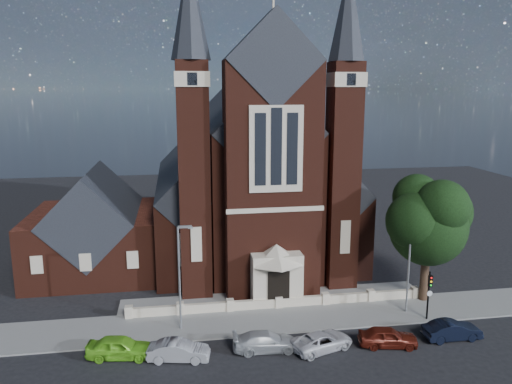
{
  "coord_description": "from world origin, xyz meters",
  "views": [
    {
      "loc": [
        -8.03,
        -31.04,
        17.73
      ],
      "look_at": [
        -0.98,
        12.0,
        8.71
      ],
      "focal_mm": 35.0,
      "sensor_mm": 36.0,
      "label": 1
    }
  ],
  "objects_px": {
    "traffic_signal": "(429,289)",
    "car_silver_b": "(266,341)",
    "car_lime_van": "(120,347)",
    "street_tree": "(431,223)",
    "street_lamp_left": "(180,272)",
    "car_white_suv": "(322,341)",
    "car_dark_red": "(388,337)",
    "parish_hall": "(95,232)",
    "street_lamp_right": "(410,258)",
    "car_silver_a": "(179,351)",
    "church": "(249,177)",
    "car_navy": "(452,330)"
  },
  "relations": [
    {
      "from": "car_silver_a",
      "to": "traffic_signal",
      "type": "bearing_deg",
      "value": -72.18
    },
    {
      "from": "street_lamp_left",
      "to": "traffic_signal",
      "type": "xyz_separation_m",
      "value": [
        18.91,
        -1.57,
        -2.02
      ]
    },
    {
      "from": "street_lamp_right",
      "to": "parish_hall",
      "type": "bearing_deg",
      "value": 151.78
    },
    {
      "from": "parish_hall",
      "to": "car_dark_red",
      "type": "relative_size",
      "value": 2.98
    },
    {
      "from": "car_navy",
      "to": "car_silver_b",
      "type": "bearing_deg",
      "value": 86.64
    },
    {
      "from": "car_white_suv",
      "to": "car_dark_red",
      "type": "xyz_separation_m",
      "value": [
        4.67,
        -0.33,
        0.08
      ]
    },
    {
      "from": "street_lamp_right",
      "to": "car_navy",
      "type": "height_order",
      "value": "street_lamp_right"
    },
    {
      "from": "street_tree",
      "to": "car_white_suv",
      "type": "bearing_deg",
      "value": -150.57
    },
    {
      "from": "car_silver_a",
      "to": "church",
      "type": "bearing_deg",
      "value": -9.72
    },
    {
      "from": "car_silver_b",
      "to": "street_tree",
      "type": "bearing_deg",
      "value": -66.48
    },
    {
      "from": "traffic_signal",
      "to": "car_silver_b",
      "type": "relative_size",
      "value": 0.87
    },
    {
      "from": "parish_hall",
      "to": "car_lime_van",
      "type": "bearing_deg",
      "value": -77.31
    },
    {
      "from": "street_lamp_left",
      "to": "car_silver_a",
      "type": "xyz_separation_m",
      "value": [
        -0.3,
        -4.31,
        -3.92
      ]
    },
    {
      "from": "car_lime_van",
      "to": "car_navy",
      "type": "relative_size",
      "value": 1.05
    },
    {
      "from": "street_tree",
      "to": "car_silver_a",
      "type": "height_order",
      "value": "street_tree"
    },
    {
      "from": "street_tree",
      "to": "street_lamp_right",
      "type": "bearing_deg",
      "value": -145.74
    },
    {
      "from": "church",
      "to": "car_lime_van",
      "type": "height_order",
      "value": "church"
    },
    {
      "from": "street_lamp_left",
      "to": "car_silver_b",
      "type": "xyz_separation_m",
      "value": [
        5.65,
        -4.0,
        -3.93
      ]
    },
    {
      "from": "car_navy",
      "to": "street_lamp_right",
      "type": "bearing_deg",
      "value": 13.73
    },
    {
      "from": "traffic_signal",
      "to": "car_silver_b",
      "type": "bearing_deg",
      "value": -169.62
    },
    {
      "from": "car_silver_a",
      "to": "street_tree",
      "type": "bearing_deg",
      "value": -64.15
    },
    {
      "from": "street_lamp_right",
      "to": "car_silver_a",
      "type": "relative_size",
      "value": 1.97
    },
    {
      "from": "church",
      "to": "street_lamp_left",
      "type": "distance_m",
      "value": 20.84
    },
    {
      "from": "parish_hall",
      "to": "church",
      "type": "bearing_deg",
      "value": 17.16
    },
    {
      "from": "traffic_signal",
      "to": "car_silver_b",
      "type": "distance_m",
      "value": 13.61
    },
    {
      "from": "car_white_suv",
      "to": "traffic_signal",
      "type": "bearing_deg",
      "value": -91.51
    },
    {
      "from": "church",
      "to": "car_navy",
      "type": "bearing_deg",
      "value": -64.41
    },
    {
      "from": "church",
      "to": "parish_hall",
      "type": "xyz_separation_m",
      "value": [
        -16.0,
        -4.94,
        -4.17
      ]
    },
    {
      "from": "car_dark_red",
      "to": "car_navy",
      "type": "distance_m",
      "value": 4.99
    },
    {
      "from": "car_navy",
      "to": "street_tree",
      "type": "bearing_deg",
      "value": -12.49
    },
    {
      "from": "church",
      "to": "car_white_suv",
      "type": "distance_m",
      "value": 24.67
    },
    {
      "from": "car_lime_van",
      "to": "street_tree",
      "type": "bearing_deg",
      "value": -69.99
    },
    {
      "from": "church",
      "to": "car_silver_b",
      "type": "relative_size",
      "value": 7.62
    },
    {
      "from": "car_dark_red",
      "to": "street_tree",
      "type": "bearing_deg",
      "value": -33.12
    },
    {
      "from": "car_white_suv",
      "to": "car_dark_red",
      "type": "bearing_deg",
      "value": -112.81
    },
    {
      "from": "car_silver_a",
      "to": "car_white_suv",
      "type": "height_order",
      "value": "car_silver_a"
    },
    {
      "from": "car_lime_van",
      "to": "car_dark_red",
      "type": "height_order",
      "value": "car_lime_van"
    },
    {
      "from": "car_white_suv",
      "to": "parish_hall",
      "type": "bearing_deg",
      "value": 24.91
    },
    {
      "from": "street_tree",
      "to": "car_lime_van",
      "type": "bearing_deg",
      "value": -168.47
    },
    {
      "from": "street_lamp_right",
      "to": "car_lime_van",
      "type": "relative_size",
      "value": 1.84
    },
    {
      "from": "car_white_suv",
      "to": "car_silver_b",
      "type": "bearing_deg",
      "value": 64.26
    },
    {
      "from": "street_lamp_left",
      "to": "car_navy",
      "type": "xyz_separation_m",
      "value": [
        19.19,
        -4.62,
        -3.91
      ]
    },
    {
      "from": "street_lamp_right",
      "to": "car_silver_b",
      "type": "bearing_deg",
      "value": -162.04
    },
    {
      "from": "street_tree",
      "to": "car_silver_b",
      "type": "height_order",
      "value": "street_tree"
    },
    {
      "from": "street_lamp_left",
      "to": "car_white_suv",
      "type": "xyz_separation_m",
      "value": [
        9.54,
        -4.48,
        -3.98
      ]
    },
    {
      "from": "car_silver_b",
      "to": "car_navy",
      "type": "xyz_separation_m",
      "value": [
        13.54,
        -0.62,
        0.03
      ]
    },
    {
      "from": "street_lamp_left",
      "to": "traffic_signal",
      "type": "bearing_deg",
      "value": -4.76
    },
    {
      "from": "car_silver_b",
      "to": "street_lamp_left",
      "type": "bearing_deg",
      "value": 57.18
    },
    {
      "from": "street_tree",
      "to": "car_navy",
      "type": "height_order",
      "value": "street_tree"
    },
    {
      "from": "street_tree",
      "to": "parish_hall",
      "type": "bearing_deg",
      "value": 156.74
    }
  ]
}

